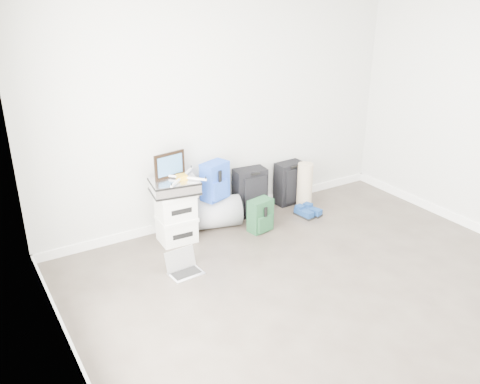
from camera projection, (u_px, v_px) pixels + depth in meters
ground at (372, 324)px, 4.25m from camera, size 5.00×5.00×0.00m
room_envelope at (394, 123)px, 3.59m from camera, size 4.52×5.02×2.71m
boxes_stack at (176, 217)px, 5.49m from camera, size 0.42×0.35×0.57m
briefcase at (175, 186)px, 5.35m from camera, size 0.54×0.43×0.14m
painting at (170, 165)px, 5.35m from camera, size 0.37×0.08×0.28m
drone at (182, 177)px, 5.34m from camera, size 0.42×0.42×0.05m
duffel_bag at (215, 212)px, 5.85m from camera, size 0.67×0.51×0.36m
blue_backpack at (215, 182)px, 5.67m from camera, size 0.35×0.31×0.43m
large_suitcase at (250, 192)px, 6.10m from camera, size 0.40×0.28×0.59m
green_backpack at (261, 216)px, 5.75m from camera, size 0.30×0.24×0.38m
carry_on at (289, 183)px, 6.43m from camera, size 0.36×0.24×0.55m
shoes at (308, 212)px, 6.17m from camera, size 0.27×0.28×0.09m
rolled_rug at (305, 186)px, 6.31m from camera, size 0.19×0.19×0.58m
laptop at (184, 268)px, 4.97m from camera, size 0.33×0.25×0.22m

